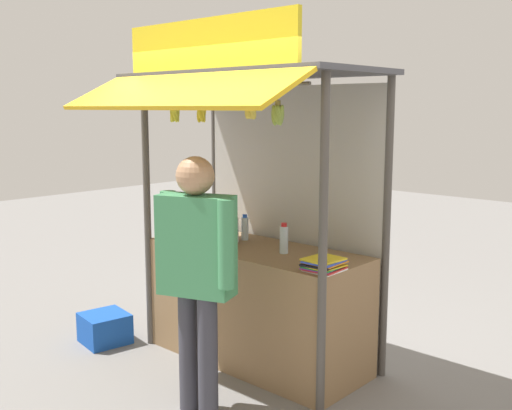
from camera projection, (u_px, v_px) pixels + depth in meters
ground_plane at (256, 359)px, 5.04m from camera, size 20.00×20.00×0.00m
stall_counter at (256, 304)px, 4.96m from camera, size 1.86×0.74×0.95m
stall_structure at (263, 164)px, 4.84m from camera, size 2.06×1.54×2.69m
water_bottle_center at (284, 239)px, 4.69m from camera, size 0.07×0.07×0.24m
water_bottle_rear_center at (224, 223)px, 5.18m from camera, size 0.08×0.08×0.30m
water_bottle_far_left at (245, 228)px, 5.16m from camera, size 0.06×0.06×0.22m
water_bottle_front_left at (235, 229)px, 5.08m from camera, size 0.07×0.07×0.24m
magazine_stack_far_right at (213, 239)px, 4.99m from camera, size 0.28×0.30×0.09m
magazine_stack_mid_left at (324, 264)px, 4.19m from camera, size 0.26×0.29×0.09m
magazine_stack_back_right at (179, 233)px, 5.37m from camera, size 0.23×0.31×0.04m
banana_bunch_rightmost at (175, 113)px, 4.66m from camera, size 0.09×0.09×0.25m
banana_bunch_inner_left at (278, 115)px, 3.96m from camera, size 0.11×0.11×0.26m
banana_bunch_inner_right at (251, 110)px, 4.12m from camera, size 0.09×0.09×0.22m
banana_bunch_leftmost at (201, 113)px, 4.45m from camera, size 0.08×0.08×0.25m
vendor_person at (197, 262)px, 3.99m from camera, size 0.67×0.37×1.76m
plastic_crate at (105, 328)px, 5.38m from camera, size 0.43×0.43×0.26m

